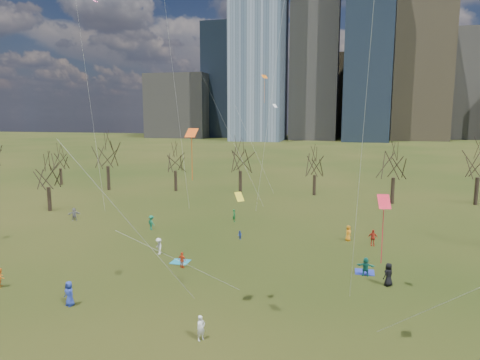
% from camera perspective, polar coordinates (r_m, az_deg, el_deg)
% --- Properties ---
extents(ground, '(500.00, 500.00, 0.00)m').
position_cam_1_polar(ground, '(32.87, -5.30, -15.33)').
color(ground, black).
rests_on(ground, ground).
extents(downtown_skyline, '(212.50, 78.00, 118.00)m').
position_cam_1_polar(downtown_skyline, '(240.60, 11.44, 14.71)').
color(downtown_skyline, slate).
rests_on(downtown_skyline, ground).
extents(bare_tree_row, '(113.04, 29.80, 9.50)m').
position_cam_1_polar(bare_tree_row, '(66.67, 5.23, 2.46)').
color(bare_tree_row, black).
rests_on(bare_tree_row, ground).
extents(blanket_teal, '(1.60, 1.50, 0.03)m').
position_cam_1_polar(blanket_teal, '(40.27, -7.95, -10.74)').
color(blanket_teal, teal).
rests_on(blanket_teal, ground).
extents(blanket_navy, '(1.60, 1.50, 0.03)m').
position_cam_1_polar(blanket_navy, '(38.96, 16.28, -11.70)').
color(blanket_navy, '#2536AE').
rests_on(blanket_navy, ground).
extents(person_0, '(1.02, 0.84, 1.79)m').
position_cam_1_polar(person_0, '(33.40, -21.80, -13.88)').
color(person_0, '#2539A2').
rests_on(person_0, ground).
extents(person_1, '(0.63, 0.67, 1.55)m').
position_cam_1_polar(person_1, '(27.10, -5.23, -19.05)').
color(person_1, silver).
rests_on(person_1, ground).
extents(person_4, '(0.90, 0.57, 1.43)m').
position_cam_1_polar(person_4, '(38.52, -7.72, -10.54)').
color(person_4, red).
rests_on(person_4, ground).
extents(person_5, '(1.50, 0.55, 1.59)m').
position_cam_1_polar(person_5, '(37.91, 16.41, -11.03)').
color(person_5, '#186F60').
rests_on(person_5, ground).
extents(person_6, '(1.05, 1.06, 1.85)m').
position_cam_1_polar(person_6, '(36.34, 19.18, -11.82)').
color(person_6, black).
rests_on(person_6, ground).
extents(person_8, '(0.60, 0.59, 0.97)m').
position_cam_1_polar(person_8, '(46.48, -0.03, -7.37)').
color(person_8, '#243B9C').
rests_on(person_8, ground).
extents(person_9, '(1.16, 1.16, 1.61)m').
position_cam_1_polar(person_9, '(42.44, -10.78, -8.66)').
color(person_9, white).
rests_on(person_9, ground).
extents(person_10, '(1.04, 0.53, 1.69)m').
position_cam_1_polar(person_10, '(46.34, 17.28, -7.36)').
color(person_10, red).
rests_on(person_10, ground).
extents(person_11, '(1.57, 1.14, 1.64)m').
position_cam_1_polar(person_11, '(58.44, -21.23, -4.27)').
color(person_11, slate).
rests_on(person_11, ground).
extents(person_12, '(0.89, 0.99, 1.70)m').
position_cam_1_polar(person_12, '(47.32, 14.24, -6.89)').
color(person_12, orange).
rests_on(person_12, ground).
extents(person_13, '(0.59, 0.68, 1.58)m').
position_cam_1_polar(person_13, '(53.93, -0.77, -4.76)').
color(person_13, '#197435').
rests_on(person_13, ground).
extents(person_14, '(0.86, 0.94, 1.55)m').
position_cam_1_polar(person_14, '(39.02, -29.29, -11.27)').
color(person_14, orange).
rests_on(person_14, ground).
extents(person_15, '(1.29, 1.13, 1.73)m').
position_cam_1_polar(person_15, '(51.26, -11.73, -5.58)').
color(person_15, '#19724C').
rests_on(person_15, ground).
extents(kites_airborne, '(70.06, 47.49, 37.14)m').
position_cam_1_polar(kites_airborne, '(41.81, 7.20, 9.71)').
color(kites_airborne, '#ED5514').
rests_on(kites_airborne, ground).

